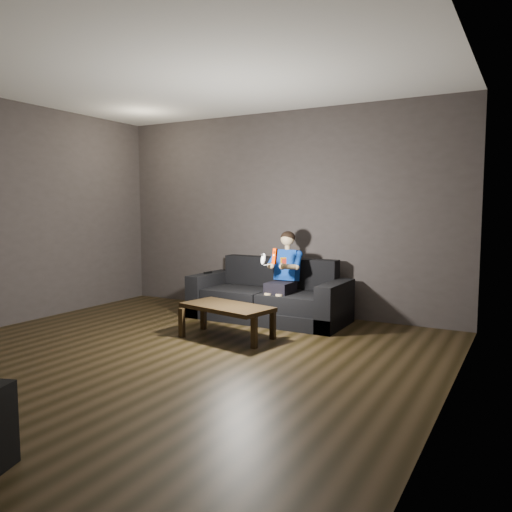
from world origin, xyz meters
The scene contains 10 objects.
floor centered at (0.00, 0.00, 0.00)m, with size 5.00×5.00×0.00m, color black.
back_wall centered at (0.00, 2.50, 1.35)m, with size 5.00×0.04×2.70m, color #3B3533.
right_wall centered at (2.50, 0.00, 1.35)m, with size 0.04×5.00×2.70m, color #3B3533.
ceiling centered at (0.00, 0.00, 2.70)m, with size 5.00×5.00×0.02m, color silver.
sofa centered at (0.11, 1.98, 0.25)m, with size 1.98×0.86×0.77m.
child centered at (0.33, 1.93, 0.66)m, with size 0.43×0.53×1.06m.
wii_remote_red centered at (0.42, 1.52, 0.86)m, with size 0.05×0.07×0.18m.
nunchuk_white centered at (0.26, 1.52, 0.82)m, with size 0.07×0.09×0.14m.
wii_remote_black centered at (-0.78, 1.90, 0.55)m, with size 0.05×0.14×0.03m.
coffee_table centered at (0.13, 0.93, 0.32)m, with size 1.08×0.69×0.37m.
Camera 1 is at (3.01, -3.58, 1.42)m, focal length 35.00 mm.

